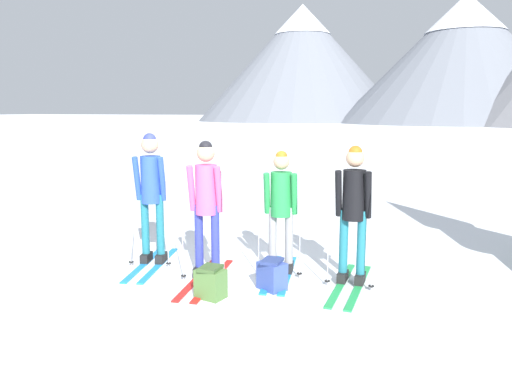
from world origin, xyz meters
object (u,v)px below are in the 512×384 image
at_px(skier_in_blue, 151,192).
at_px(skier_in_black, 354,207).
at_px(skier_in_pink, 207,201).
at_px(skier_in_green, 281,208).
at_px(backpack_on_snow_front, 211,282).
at_px(backpack_on_snow_beside, 272,275).

relative_size(skier_in_blue, skier_in_black, 1.06).
distance_m(skier_in_blue, skier_in_black, 2.81).
distance_m(skier_in_blue, skier_in_pink, 1.03).
relative_size(skier_in_green, backpack_on_snow_front, 4.34).
bearing_deg(backpack_on_snow_beside, skier_in_pink, 171.68).
bearing_deg(backpack_on_snow_front, skier_in_black, 36.56).
distance_m(skier_in_black, backpack_on_snow_front, 1.98).
xyz_separation_m(skier_in_blue, skier_in_pink, (0.99, -0.26, -0.02)).
relative_size(skier_in_green, skier_in_black, 0.94).
bearing_deg(skier_in_blue, skier_in_pink, -14.62).
height_order(skier_in_green, backpack_on_snow_beside, skier_in_green).
bearing_deg(skier_in_pink, skier_in_green, 30.69).
height_order(skier_in_black, backpack_on_snow_front, skier_in_black).
height_order(skier_in_pink, skier_in_green, skier_in_pink).
relative_size(skier_in_black, backpack_on_snow_front, 4.59).
distance_m(skier_in_blue, skier_in_green, 1.85).
relative_size(skier_in_blue, backpack_on_snow_beside, 4.69).
bearing_deg(skier_in_black, skier_in_pink, -166.75).
xyz_separation_m(skier_in_pink, skier_in_green, (0.84, 0.50, -0.12)).
xyz_separation_m(skier_in_black, backpack_on_snow_front, (-1.45, -1.08, -0.80)).
distance_m(skier_in_pink, skier_in_green, 0.98).
xyz_separation_m(skier_in_pink, backpack_on_snow_beside, (0.94, -0.14, -0.83)).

